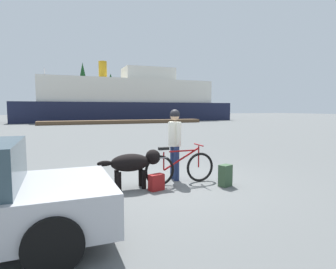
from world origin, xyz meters
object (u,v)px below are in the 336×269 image
dog (134,163)px  ferry_boat (130,101)px  bicycle (180,168)px  backpack (225,175)px  person_cyclist (175,137)px  sailboat_moored (46,118)px  handbag_pannier (156,182)px

dog → ferry_boat: size_ratio=0.05×
bicycle → backpack: 1.05m
backpack → ferry_boat: (6.31, 34.15, 2.58)m
person_cyclist → ferry_boat: 33.98m
bicycle → dog: size_ratio=1.24×
bicycle → ferry_boat: 34.44m
bicycle → ferry_boat: size_ratio=0.06×
backpack → sailboat_moored: size_ratio=0.07×
person_cyclist → ferry_boat: size_ratio=0.06×
bicycle → sailboat_moored: (-3.91, 35.79, 0.11)m
person_cyclist → backpack: bearing=-49.8°
bicycle → backpack: size_ratio=3.55×
backpack → sailboat_moored: sailboat_moored is taller
person_cyclist → handbag_pannier: person_cyclist is taller
bicycle → backpack: bicycle is taller
sailboat_moored → person_cyclist: bearing=-83.6°
bicycle → handbag_pannier: bearing=-156.8°
bicycle → sailboat_moored: bearing=96.2°
handbag_pannier → sailboat_moored: bearing=95.1°
sailboat_moored → ferry_boat: bearing=-11.2°
bicycle → ferry_boat: (7.19, 33.59, 2.44)m
ferry_boat → handbag_pannier: bearing=-103.1°
handbag_pannier → sailboat_moored: size_ratio=0.05×
bicycle → backpack: bearing=-32.7°
person_cyclist → handbag_pannier: 1.34m
person_cyclist → sailboat_moored: bearing=96.4°
backpack → ferry_boat: size_ratio=0.02×
backpack → handbag_pannier: 1.58m
backpack → dog: bearing=162.7°
bicycle → person_cyclist: (0.05, 0.42, 0.66)m
backpack → sailboat_moored: bearing=97.5°
person_cyclist → sailboat_moored: sailboat_moored is taller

